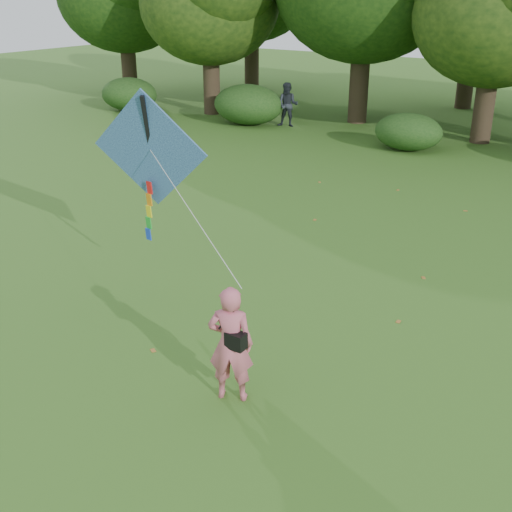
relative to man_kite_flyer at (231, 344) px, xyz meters
The scene contains 7 objects.
ground 0.98m from the man_kite_flyer, ahead, with size 100.00×100.00×0.00m, color #265114.
man_kite_flyer is the anchor object (origin of this frame).
bystander_left 20.88m from the man_kite_flyer, 118.60° to the left, with size 0.95×0.74×1.96m, color #252B32.
crossbody_bag 0.17m from the man_kite_flyer, 14.61° to the right, with size 0.43×0.20×0.73m.
flying_kite 4.81m from the man_kite_flyer, 146.60° to the left, with size 5.14×2.85×3.20m.
shrub_band 17.61m from the man_kite_flyer, 91.66° to the left, with size 39.15×3.22×1.88m.
fallen_leaves 7.27m from the man_kite_flyer, 89.59° to the left, with size 10.03×15.06×0.01m.
Camera 1 is at (4.78, -6.81, 6.00)m, focal length 45.00 mm.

